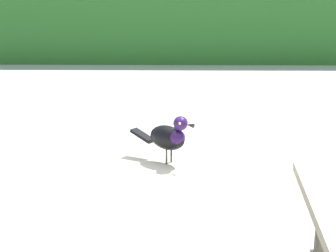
# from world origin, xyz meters

# --- Properties ---
(hedge_wall) EXTENTS (28.00, 1.72, 1.72)m
(hedge_wall) POSITION_xyz_m (0.00, 8.92, 0.86)
(hedge_wall) COLOR #2D6B28
(hedge_wall) RESTS_ON ground
(picnic_table_foreground) EXTENTS (1.83, 1.86, 0.74)m
(picnic_table_foreground) POSITION_xyz_m (-0.12, 0.17, 0.56)
(picnic_table_foreground) COLOR #B2A893
(picnic_table_foreground) RESTS_ON ground
(bird_grackle) EXTENTS (0.24, 0.19, 0.18)m
(bird_grackle) POSITION_xyz_m (-0.16, 0.05, 0.84)
(bird_grackle) COLOR black
(bird_grackle) RESTS_ON picnic_table_foreground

